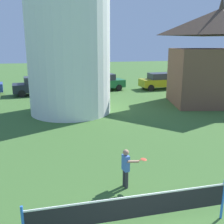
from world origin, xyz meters
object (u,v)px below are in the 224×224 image
object	(u,v)px
tennis_net	(132,208)
parked_car_black	(39,85)
parked_car_green	(101,82)
chapel	(217,59)
player_far	(126,166)
parked_car_mustard	(160,81)

from	to	relation	value
tennis_net	parked_car_black	xyz separation A→B (m)	(-2.55, 18.66, 0.13)
parked_car_green	chapel	distance (m)	10.56
parked_car_green	chapel	size ratio (longest dim) A/B	0.61
player_far	parked_car_black	xyz separation A→B (m)	(-3.02, 16.62, 0.10)
tennis_net	parked_car_green	size ratio (longest dim) A/B	1.05
tennis_net	parked_car_black	size ratio (longest dim) A/B	1.06
parked_car_black	parked_car_mustard	distance (m)	11.45
parked_car_black	chapel	distance (m)	14.54
player_far	chapel	world-z (taller)	chapel
parked_car_green	parked_car_mustard	world-z (taller)	same
parked_car_mustard	tennis_net	bearing A→B (deg)	-115.23
parked_car_black	parked_car_green	distance (m)	5.64
tennis_net	parked_car_black	bearing A→B (deg)	97.79
player_far	parked_car_green	distance (m)	17.52
tennis_net	player_far	xyz separation A→B (m)	(0.47, 2.04, 0.03)
player_far	parked_car_green	bearing A→B (deg)	81.53
player_far	parked_car_mustard	distance (m)	18.83
parked_car_mustard	chapel	distance (m)	7.51
parked_car_black	parked_car_green	xyz separation A→B (m)	(5.60, 0.70, 0.00)
tennis_net	parked_car_green	world-z (taller)	parked_car_green
parked_car_green	parked_car_mustard	xyz separation A→B (m)	(5.85, -0.49, -0.00)
tennis_net	parked_car_black	distance (m)	18.84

